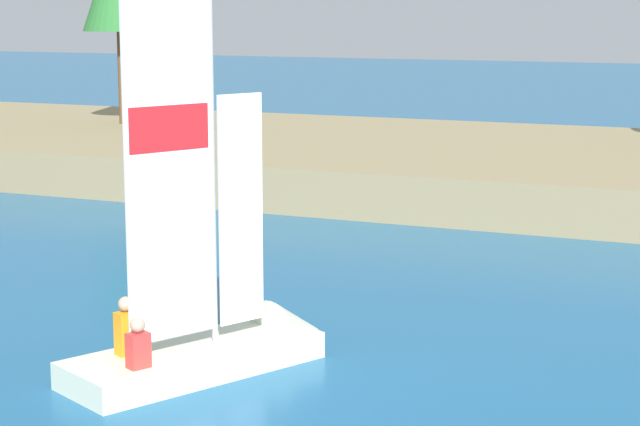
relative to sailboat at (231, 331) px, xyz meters
name	(u,v)px	position (x,y,z in m)	size (l,w,h in m)	color
shore_bank	(465,164)	(-1.70, 17.17, 0.10)	(80.00, 12.91, 1.14)	#897A56
sailboat	(231,331)	(0.00, 0.00, 0.00)	(2.87, 4.24, 6.77)	silver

